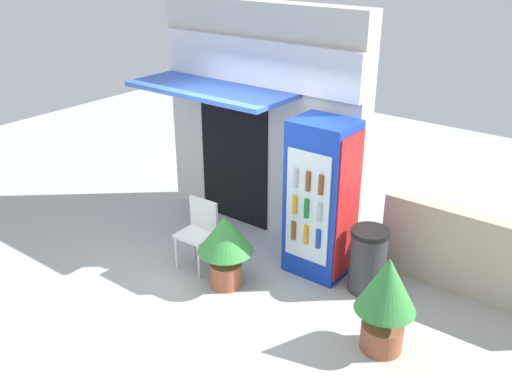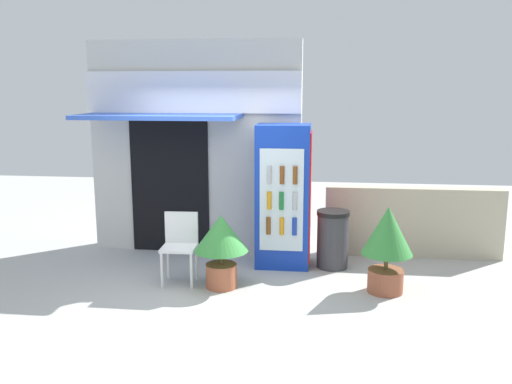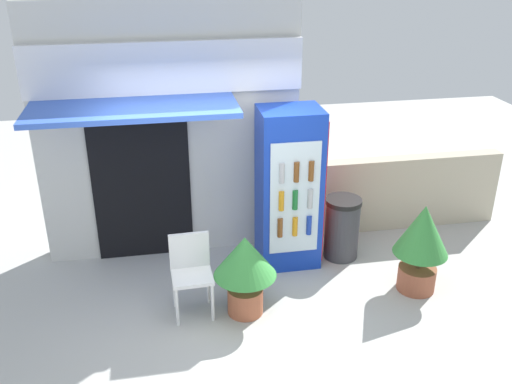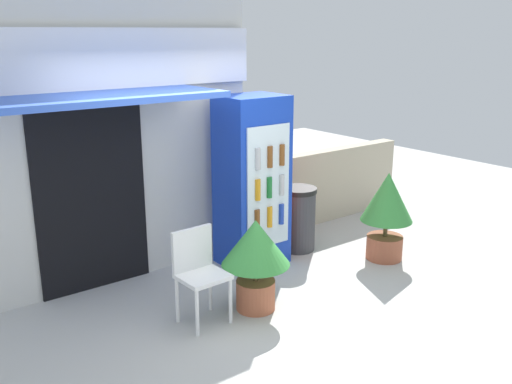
{
  "view_description": "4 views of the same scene",
  "coord_description": "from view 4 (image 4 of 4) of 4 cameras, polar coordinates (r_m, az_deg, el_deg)",
  "views": [
    {
      "loc": [
        4.1,
        -4.36,
        3.93
      ],
      "look_at": [
        0.25,
        0.65,
        1.07
      ],
      "focal_mm": 39.9,
      "sensor_mm": 36.0,
      "label": 1
    },
    {
      "loc": [
        1.41,
        -6.3,
        2.5
      ],
      "look_at": [
        0.6,
        0.53,
        1.16
      ],
      "focal_mm": 38.01,
      "sensor_mm": 36.0,
      "label": 2
    },
    {
      "loc": [
        -0.6,
        -4.95,
        3.79
      ],
      "look_at": [
        0.45,
        0.77,
        1.13
      ],
      "focal_mm": 39.55,
      "sensor_mm": 36.0,
      "label": 3
    },
    {
      "loc": [
        -2.92,
        -3.99,
        2.69
      ],
      "look_at": [
        0.58,
        0.58,
        1.04
      ],
      "focal_mm": 39.8,
      "sensor_mm": 36.0,
      "label": 4
    }
  ],
  "objects": [
    {
      "name": "ground",
      "position": [
        5.63,
        -1.12,
        -12.58
      ],
      "size": [
        16.0,
        16.0,
        0.0
      ],
      "primitive_type": "plane",
      "color": "#B2B2AD"
    },
    {
      "name": "plastic_chair",
      "position": [
        5.41,
        -5.82,
        -7.59
      ],
      "size": [
        0.45,
        0.41,
        0.9
      ],
      "color": "white",
      "rests_on": "ground"
    },
    {
      "name": "trash_bin",
      "position": [
        7.16,
        4.24,
        -2.68
      ],
      "size": [
        0.46,
        0.46,
        0.81
      ],
      "color": "#38383D",
      "rests_on": "ground"
    },
    {
      "name": "potted_plant_near_shop",
      "position": [
        5.56,
        -0.04,
        -6.06
      ],
      "size": [
        0.68,
        0.68,
        0.94
      ],
      "color": "#AD5B3D",
      "rests_on": "ground"
    },
    {
      "name": "drink_cooler",
      "position": [
        6.59,
        -0.32,
        1.05
      ],
      "size": [
        0.75,
        0.65,
        1.99
      ],
      "color": "#1438B2",
      "rests_on": "ground"
    },
    {
      "name": "potted_plant_curbside",
      "position": [
        6.95,
        13.02,
        -1.46
      ],
      "size": [
        0.62,
        0.62,
        1.08
      ],
      "color": "#995138",
      "rests_on": "ground"
    },
    {
      "name": "storefront_building",
      "position": [
        6.28,
        -14.05,
        5.72
      ],
      "size": [
        3.18,
        1.28,
        3.17
      ],
      "color": "silver",
      "rests_on": "ground"
    },
    {
      "name": "stone_boundary_wall",
      "position": [
        8.37,
        7.34,
        0.77
      ],
      "size": [
        2.58,
        0.22,
        1.04
      ],
      "primitive_type": "cube",
      "color": "#B7AD93",
      "rests_on": "ground"
    }
  ]
}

